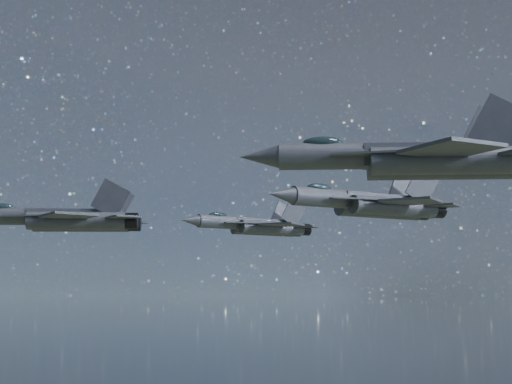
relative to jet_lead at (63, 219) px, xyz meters
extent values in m
cylinder|color=#2B2E36|center=(-4.35, 0.86, 0.24)|extent=(7.96, 3.13, 1.64)
ellipsoid|color=#17262A|center=(-5.59, 1.11, 1.03)|extent=(2.67, 1.57, 0.81)
cube|color=#2B2E36|center=(1.03, -0.20, 0.18)|extent=(8.78, 3.23, 1.37)
cylinder|color=#2B2E36|center=(1.23, -1.32, -0.29)|extent=(9.00, 3.34, 1.64)
cylinder|color=#2B2E36|center=(1.64, 0.75, -0.29)|extent=(9.00, 3.34, 1.64)
cylinder|color=black|center=(5.99, -2.26, -0.29)|extent=(1.64, 1.75, 1.52)
cylinder|color=black|center=(6.40, -0.20, -0.29)|extent=(1.64, 1.75, 1.52)
cube|color=#2B2E36|center=(-2.76, -0.90, 0.11)|extent=(5.51, 3.15, 0.13)
cube|color=#2B2E36|center=(-2.21, 1.89, 0.11)|extent=(5.48, 1.18, 0.13)
cube|color=#2B2E36|center=(0.53, -3.76, -0.08)|extent=(5.35, 5.65, 0.21)
cube|color=#2B2E36|center=(1.93, 3.27, -0.08)|extent=(6.02, 6.04, 0.21)
cube|color=#2B2E36|center=(5.30, -3.52, -0.08)|extent=(3.14, 3.27, 0.16)
cube|color=#2B2E36|center=(6.25, 1.23, -0.08)|extent=(3.56, 3.58, 0.16)
cube|color=#2B2E36|center=(4.18, -2.17, 1.71)|extent=(3.57, 1.17, 3.75)
cube|color=#2B2E36|center=(4.69, 0.41, 1.71)|extent=(3.66, 0.65, 3.75)
cylinder|color=#2B2E36|center=(18.81, 18.48, 1.75)|extent=(7.73, 3.83, 1.60)
cone|color=#2B2E36|center=(14.11, 16.99, 1.75)|extent=(2.79, 2.12, 1.44)
ellipsoid|color=#17262A|center=(17.63, 18.11, 2.52)|extent=(2.66, 1.77, 0.79)
cube|color=#2B2E36|center=(23.90, 20.10, 1.70)|extent=(8.50, 4.02, 1.34)
cylinder|color=#2B2E36|center=(24.60, 19.25, 1.23)|extent=(8.71, 4.14, 1.60)
cylinder|color=#2B2E36|center=(23.98, 21.20, 1.23)|extent=(8.71, 4.14, 1.60)
cylinder|color=black|center=(29.11, 20.68, 1.23)|extent=(1.72, 1.81, 1.48)
cylinder|color=black|center=(28.49, 22.63, 1.23)|extent=(1.72, 1.81, 1.48)
cube|color=#2B2E36|center=(20.99, 17.72, 1.62)|extent=(5.44, 1.74, 0.12)
cube|color=#2B2E36|center=(20.15, 20.36, 1.62)|extent=(5.23, 3.55, 0.12)
cube|color=#2B2E36|center=(25.15, 16.83, 1.44)|extent=(5.90, 5.84, 0.21)
cube|color=#2B2E36|center=(23.04, 23.49, 1.44)|extent=(4.88, 5.25, 0.21)
cube|color=#2B2E36|center=(29.12, 19.28, 1.44)|extent=(3.49, 3.48, 0.15)
cube|color=#2B2E36|center=(27.69, 23.78, 1.44)|extent=(2.86, 3.02, 0.15)
cube|color=#2B2E36|center=(27.52, 19.90, 3.19)|extent=(3.53, 0.96, 3.66)
cube|color=#2B2E36|center=(26.74, 22.35, 3.19)|extent=(3.37, 1.51, 3.66)
cylinder|color=#2B2E36|center=(18.22, -25.97, 2.05)|extent=(8.63, 4.12, 1.79)
cone|color=#2B2E36|center=(12.95, -24.40, 2.05)|extent=(3.09, 2.32, 1.60)
ellipsoid|color=#17262A|center=(16.90, -25.58, 2.90)|extent=(2.96, 1.93, 0.88)
cube|color=#2B2E36|center=(23.92, -27.66, 1.99)|extent=(9.49, 4.32, 1.49)
cylinder|color=#2B2E36|center=(24.04, -28.89, 1.47)|extent=(9.73, 4.45, 1.79)
cylinder|color=#2B2E36|center=(24.69, -26.69, 1.47)|extent=(9.73, 4.45, 1.79)
cube|color=#2B2E36|center=(19.75, -28.04, 1.91)|extent=(5.86, 3.87, 0.14)
cube|color=#2B2E36|center=(20.63, -25.07, 1.91)|extent=(6.05, 1.83, 0.14)
cube|color=#2B2E36|center=(23.04, -31.46, 1.70)|extent=(5.51, 5.91, 0.23)
cube|color=#2B2E36|center=(25.25, -23.99, 1.70)|extent=(6.57, 6.52, 0.23)
cube|color=#2B2E36|center=(29.72, -26.63, 1.70)|extent=(3.89, 3.88, 0.17)
cube|color=#2B2E36|center=(27.14, -30.11, 3.65)|extent=(3.78, 1.61, 4.08)
cube|color=#2B2E36|center=(27.95, -27.36, 3.65)|extent=(3.94, 1.00, 4.08)
cylinder|color=#2B2E36|center=(23.96, -6.03, 1.83)|extent=(8.47, 4.02, 1.75)
cone|color=#2B2E36|center=(18.78, -7.54, 1.83)|extent=(3.03, 2.27, 1.57)
ellipsoid|color=#17262A|center=(22.66, -6.41, 2.68)|extent=(2.90, 1.88, 0.87)
cube|color=#2B2E36|center=(29.57, -4.38, 1.78)|extent=(9.32, 4.21, 1.46)
cylinder|color=#2B2E36|center=(30.31, -5.33, 1.27)|extent=(9.55, 4.34, 1.75)
cylinder|color=#2B2E36|center=(29.68, -3.18, 1.27)|extent=(9.55, 4.34, 1.75)
cylinder|color=black|center=(35.28, -3.88, 1.27)|extent=(1.86, 1.96, 1.62)
cylinder|color=black|center=(34.64, -1.72, 1.27)|extent=(1.86, 1.96, 1.62)
cube|color=#2B2E36|center=(26.33, -6.91, 1.70)|extent=(5.93, 1.77, 0.13)
cube|color=#2B2E36|center=(25.47, -4.00, 1.70)|extent=(5.76, 3.78, 0.13)
cube|color=#2B2E36|center=(30.86, -7.99, 1.50)|extent=(6.45, 6.40, 0.22)
cube|color=#2B2E36|center=(28.71, -0.65, 1.50)|extent=(5.42, 5.81, 0.22)
cube|color=#2B2E36|center=(35.25, -5.41, 1.50)|extent=(3.82, 3.81, 0.17)
cube|color=#2B2E36|center=(33.80, -0.45, 1.50)|extent=(3.18, 3.34, 0.17)
cube|color=#2B2E36|center=(33.52, -4.69, 3.41)|extent=(3.87, 0.97, 4.00)
cube|color=#2B2E36|center=(32.73, -1.99, 3.41)|extent=(3.71, 1.57, 4.00)
camera|label=1|loc=(1.46, -73.82, -7.00)|focal=55.00mm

